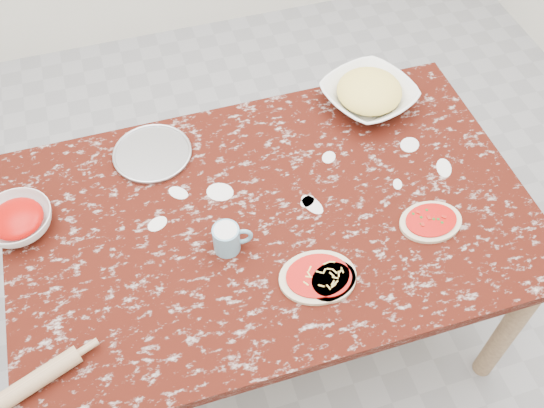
{
  "coord_description": "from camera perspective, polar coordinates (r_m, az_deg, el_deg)",
  "views": [
    {
      "loc": [
        -0.33,
        -1.06,
        2.26
      ],
      "look_at": [
        0.0,
        0.0,
        0.8
      ],
      "focal_mm": 40.23,
      "sensor_mm": 36.0,
      "label": 1
    }
  ],
  "objects": [
    {
      "name": "pizza_mid",
      "position": [
        1.74,
        5.59,
        -7.18
      ],
      "size": [
        0.19,
        0.18,
        0.02
      ],
      "color": "beige",
      "rests_on": "worktable"
    },
    {
      "name": "pizza_left",
      "position": [
        1.75,
        4.29,
        -6.82
      ],
      "size": [
        0.24,
        0.19,
        0.02
      ],
      "color": "beige",
      "rests_on": "worktable"
    },
    {
      "name": "worktable",
      "position": [
        1.94,
        -0.0,
        -2.37
      ],
      "size": [
        1.6,
        1.0,
        0.75
      ],
      "color": "black",
      "rests_on": "ground"
    },
    {
      "name": "pizza_tray",
      "position": [
        2.06,
        -11.12,
        4.63
      ],
      "size": [
        0.29,
        0.29,
        0.01
      ],
      "primitive_type": "cylinder",
      "rotation": [
        0.0,
        0.0,
        -0.16
      ],
      "color": "#B2B2B7",
      "rests_on": "worktable"
    },
    {
      "name": "rolling_pin",
      "position": [
        1.7,
        -21.3,
        -15.19
      ],
      "size": [
        0.24,
        0.13,
        0.05
      ],
      "primitive_type": "cylinder",
      "rotation": [
        0.0,
        1.57,
        0.37
      ],
      "color": "tan",
      "rests_on": "worktable"
    },
    {
      "name": "sauce_bowl",
      "position": [
        1.97,
        -22.66,
        -1.5
      ],
      "size": [
        0.25,
        0.25,
        0.07
      ],
      "primitive_type": "imported",
      "rotation": [
        0.0,
        0.0,
        0.2
      ],
      "color": "white",
      "rests_on": "worktable"
    },
    {
      "name": "pizza_right",
      "position": [
        1.91,
        14.62,
        -1.6
      ],
      "size": [
        0.2,
        0.15,
        0.02
      ],
      "color": "beige",
      "rests_on": "worktable"
    },
    {
      "name": "flour_mug",
      "position": [
        1.77,
        -4.17,
        -3.23
      ],
      "size": [
        0.12,
        0.08,
        0.09
      ],
      "color": "#6B9EB8",
      "rests_on": "worktable"
    },
    {
      "name": "cheese_bowl",
      "position": [
        2.2,
        9.02,
        9.97
      ],
      "size": [
        0.39,
        0.39,
        0.07
      ],
      "primitive_type": "imported",
      "rotation": [
        0.0,
        0.0,
        0.34
      ],
      "color": "white",
      "rests_on": "worktable"
    },
    {
      "name": "ground",
      "position": [
        2.52,
        -0.0,
        -11.08
      ],
      "size": [
        4.0,
        4.0,
        0.0
      ],
      "primitive_type": "plane",
      "color": "gray"
    }
  ]
}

